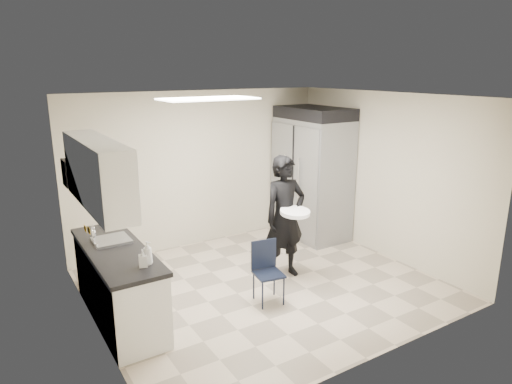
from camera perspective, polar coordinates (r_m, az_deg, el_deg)
floor at (r=6.52m, az=1.08°, el=-11.59°), size 4.50×4.50×0.00m
ceiling at (r=5.83m, az=1.20°, el=11.86°), size 4.50×4.50×0.00m
back_wall at (r=7.75m, az=-6.96°, el=2.88°), size 4.50×0.00×4.50m
left_wall at (r=5.23m, az=-20.07°, el=-4.03°), size 0.00×4.00×4.00m
right_wall at (r=7.48m, az=15.75°, el=1.96°), size 0.00×4.00×4.00m
ceiling_panel at (r=5.89m, az=-5.98°, el=11.52°), size 1.20×0.60×0.02m
lower_counter at (r=5.79m, az=-16.77°, el=-11.16°), size 0.60×1.90×0.86m
countertop at (r=5.61m, az=-17.13°, el=-6.98°), size 0.64×1.95×0.05m
sink at (r=5.85m, az=-17.58°, el=-6.27°), size 0.42×0.40×0.14m
faucet at (r=5.76m, az=-19.62°, el=-5.19°), size 0.02×0.02×0.24m
upper_cabinets at (r=5.31m, az=-19.21°, el=2.24°), size 0.35×1.80×0.75m
towel_dispenser at (r=6.45m, az=-21.97°, el=2.28°), size 0.22×0.30×0.35m
notice_sticker_left at (r=5.35m, az=-20.16°, el=-4.53°), size 0.00×0.12×0.07m
notice_sticker_right at (r=5.55m, az=-20.57°, el=-4.30°), size 0.00×0.12×0.07m
commercial_fridge at (r=8.16m, az=7.03°, el=1.69°), size 0.80×1.35×2.10m
fridge_compressor at (r=7.97m, az=7.30°, el=9.75°), size 0.80×1.35×0.20m
folding_chair at (r=5.94m, az=1.59°, el=-10.24°), size 0.40×0.40×0.78m
man_tuxedo at (r=6.50m, az=3.62°, el=-3.20°), size 0.67×0.46×1.78m
bucket_lid at (r=6.26m, az=4.91°, el=-2.53°), size 0.42×0.42×0.05m
soap_bottle_a at (r=5.03m, az=-13.40°, el=-7.42°), size 0.14×0.14×0.26m
soap_bottle_b at (r=5.00m, az=-13.96°, el=-8.02°), size 0.11×0.11×0.19m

